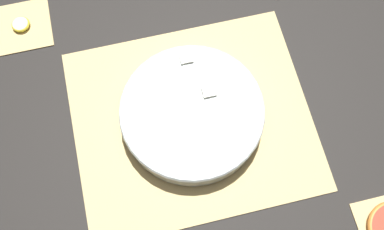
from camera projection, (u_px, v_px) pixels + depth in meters
name	position (u px, v px, depth m)	size (l,w,h in m)	color
ground_plane	(192.00, 120.00, 0.92)	(6.00, 6.00, 0.00)	black
bamboo_mat_center	(192.00, 119.00, 0.91)	(0.48, 0.42, 0.01)	#D6B775
coaster_mat_near_right	(22.00, 26.00, 0.99)	(0.13, 0.13, 0.01)	#D6B775
fruit_salad_bowl	(192.00, 113.00, 0.88)	(0.28, 0.28, 0.06)	silver
banana_coin_single	(21.00, 24.00, 0.98)	(0.04, 0.04, 0.01)	beige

